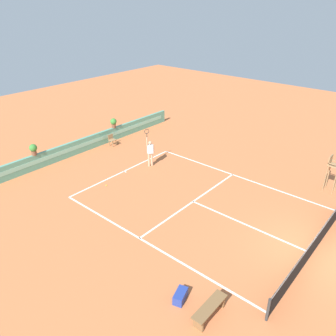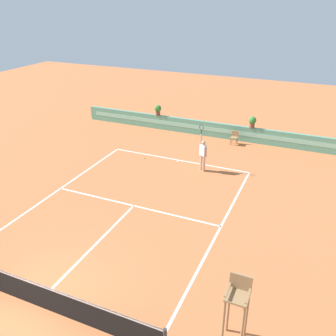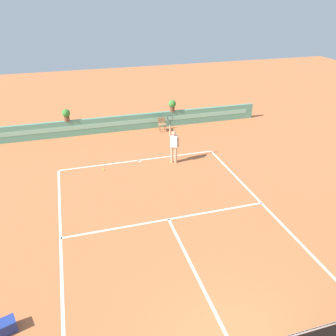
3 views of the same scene
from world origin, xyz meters
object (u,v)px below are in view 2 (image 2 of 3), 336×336
ball_kid_chair (234,137)px  potted_plant_left (158,109)px  umpire_chair (237,303)px  tennis_player (203,153)px  tennis_ball_near_baseline (144,158)px  potted_plant_right (252,121)px

ball_kid_chair → potted_plant_left: potted_plant_left is taller
umpire_chair → tennis_player: 10.76m
ball_kid_chair → tennis_ball_near_baseline: ball_kid_chair is taller
potted_plant_left → potted_plant_right: bearing=0.0°
tennis_player → potted_plant_left: size_ratio=3.57×
umpire_chair → tennis_player: size_ratio=0.83×
potted_plant_right → ball_kid_chair: bearing=-140.8°
umpire_chair → potted_plant_right: bearing=100.3°
umpire_chair → potted_plant_left: (-9.36, 15.13, 0.07)m
umpire_chair → tennis_player: tennis_player is taller
tennis_ball_near_baseline → ball_kid_chair: bearing=45.7°
tennis_player → potted_plant_right: 5.47m
umpire_chair → tennis_ball_near_baseline: umpire_chair is taller
potted_plant_right → potted_plant_left: (-6.62, 0.00, 0.00)m
ball_kid_chair → potted_plant_right: 1.49m
tennis_ball_near_baseline → potted_plant_left: 5.47m
potted_plant_left → tennis_ball_near_baseline: bearing=-74.0°
umpire_chair → potted_plant_right: 15.37m
umpire_chair → ball_kid_chair: bearing=104.2°
umpire_chair → potted_plant_left: umpire_chair is taller
umpire_chair → tennis_ball_near_baseline: bearing=128.2°
ball_kid_chair → potted_plant_right: size_ratio=1.17×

